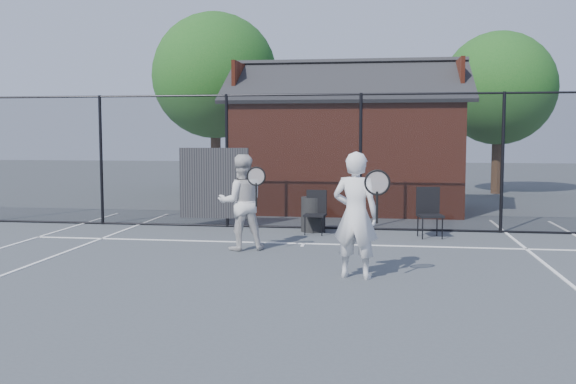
# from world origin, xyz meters

# --- Properties ---
(ground) EXTENTS (80.00, 80.00, 0.00)m
(ground) POSITION_xyz_m (0.00, 0.00, 0.00)
(ground) COLOR #454A4E
(ground) RESTS_ON ground
(court_lines) EXTENTS (11.02, 18.00, 0.01)m
(court_lines) POSITION_xyz_m (0.00, -1.32, 0.01)
(court_lines) COLOR white
(court_lines) RESTS_ON ground
(fence) EXTENTS (22.04, 3.00, 3.00)m
(fence) POSITION_xyz_m (-0.30, 5.00, 1.45)
(fence) COLOR black
(fence) RESTS_ON ground
(clubhouse) EXTENTS (6.50, 4.36, 4.19)m
(clubhouse) POSITION_xyz_m (0.50, 9.00, 1.61)
(clubhouse) COLOR maroon
(clubhouse) RESTS_ON ground
(tree_left) EXTENTS (4.48, 4.48, 6.44)m
(tree_left) POSITION_xyz_m (-4.50, 13.50, 4.19)
(tree_left) COLOR #372616
(tree_left) RESTS_ON ground
(tree_right) EXTENTS (3.97, 3.97, 5.70)m
(tree_right) POSITION_xyz_m (5.50, 14.50, 3.71)
(tree_right) COLOR #372616
(tree_right) RESTS_ON ground
(player_front) EXTENTS (0.87, 0.69, 1.86)m
(player_front) POSITION_xyz_m (1.10, 0.20, 0.93)
(player_front) COLOR silver
(player_front) RESTS_ON ground
(player_back) EXTENTS (1.03, 0.92, 1.74)m
(player_back) POSITION_xyz_m (-1.06, 2.23, 0.87)
(player_back) COLOR silver
(player_back) RESTS_ON ground
(chair_left) EXTENTS (0.47, 0.48, 0.90)m
(chair_left) POSITION_xyz_m (0.09, 4.22, 0.45)
(chair_left) COLOR black
(chair_left) RESTS_ON ground
(chair_right) EXTENTS (0.56, 0.58, 1.00)m
(chair_right) POSITION_xyz_m (2.45, 4.10, 0.50)
(chair_right) COLOR black
(chair_right) RESTS_ON ground
(waste_bin) EXTENTS (0.55, 0.55, 0.75)m
(waste_bin) POSITION_xyz_m (0.00, 4.60, 0.38)
(waste_bin) COLOR black
(waste_bin) RESTS_ON ground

